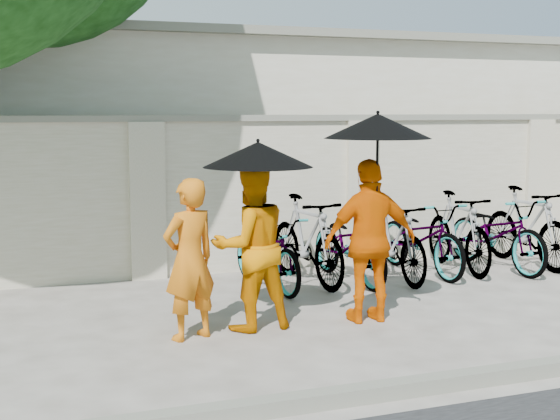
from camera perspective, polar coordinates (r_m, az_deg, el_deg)
name	(u,v)px	position (r m, az deg, el deg)	size (l,w,h in m)	color
ground	(313,335)	(7.58, 2.45, -9.14)	(80.00, 80.00, 0.00)	#AEA59A
kerb	(401,388)	(6.11, 8.81, -12.76)	(40.00, 0.16, 0.12)	slate
compound_wall	(290,194)	(10.67, 0.77, 1.17)	(20.00, 0.30, 2.00)	beige
building_behind	(267,139)	(14.53, -0.96, 5.20)	(14.00, 6.00, 3.20)	silver
monk_left	(189,259)	(7.34, -6.64, -3.60)	(0.56, 0.37, 1.53)	orange
monk_center	(251,246)	(7.61, -2.15, -2.66)	(0.80, 0.63, 1.66)	#D17200
parasol_center	(258,155)	(7.45, -1.62, 4.08)	(1.06, 1.06, 0.91)	black
monk_right	(370,241)	(7.94, 6.63, -2.26)	(0.98, 0.41, 1.66)	#E35B00
parasol_right	(378,126)	(7.76, 7.16, 6.11)	(1.06, 1.06, 1.17)	black
bike_0	(268,252)	(9.40, -0.90, -3.07)	(0.60, 1.71, 0.90)	slate
bike_1	(307,240)	(9.66, 1.97, -2.20)	(0.51, 1.82, 1.10)	slate
bike_2	(350,244)	(9.80, 5.13, -2.51)	(0.63, 1.81, 0.95)	slate
bike_3	(394,241)	(9.93, 8.31, -2.23)	(0.48, 1.70, 1.02)	slate
bike_4	(422,237)	(10.40, 10.33, -1.98)	(0.64, 1.85, 0.97)	slate
bike_5	(458,232)	(10.66, 12.91, -1.57)	(0.50, 1.76, 1.06)	slate
bike_6	(497,233)	(10.89, 15.61, -1.66)	(0.66, 1.88, 0.99)	slate
bike_7	(528,227)	(11.27, 17.65, -1.18)	(0.51, 1.82, 1.09)	slate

